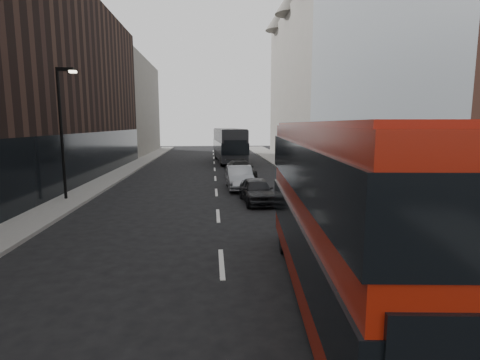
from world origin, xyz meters
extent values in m
cube|color=slate|center=(7.50, 25.00, 0.07)|extent=(3.00, 80.00, 0.15)
cube|color=slate|center=(-8.00, 25.00, 0.07)|extent=(2.00, 80.00, 0.15)
cube|color=#9DA2A8|center=(11.50, 21.00, 10.00)|extent=(5.00, 22.00, 20.00)
cube|color=silver|center=(9.15, 21.00, 1.90)|extent=(0.35, 21.00, 3.80)
cube|color=#69655D|center=(11.50, 44.00, 9.00)|extent=(5.00, 24.00, 18.00)
cone|color=#69655D|center=(9.50, 52.00, 19.50)|extent=(4.00, 4.00, 3.00)
cube|color=black|center=(-11.50, 30.00, 7.00)|extent=(5.00, 24.00, 14.00)
cube|color=#69655D|center=(-11.50, 52.00, 6.50)|extent=(5.00, 20.00, 13.00)
cylinder|color=black|center=(-8.30, 18.00, 3.65)|extent=(0.16, 0.16, 7.00)
cube|color=black|center=(-7.90, 18.00, 7.05)|extent=(0.90, 0.15, 0.18)
cube|color=#FFF2CC|center=(-7.50, 18.00, 6.93)|extent=(0.35, 0.22, 0.12)
cube|color=maroon|center=(2.82, 5.39, 2.27)|extent=(3.30, 10.58, 3.79)
cube|color=black|center=(2.82, 5.39, 1.66)|extent=(3.43, 10.64, 1.04)
cube|color=black|center=(2.82, 5.39, 3.27)|extent=(3.43, 10.64, 1.04)
cube|color=black|center=(3.30, 10.60, 1.80)|extent=(2.01, 0.26, 1.33)
cube|color=maroon|center=(2.82, 5.39, 4.19)|extent=(3.17, 10.16, 0.12)
cylinder|color=black|center=(2.09, 8.80, 0.47)|extent=(0.37, 0.97, 0.95)
cylinder|color=black|center=(4.15, 8.61, 0.47)|extent=(0.37, 0.97, 0.95)
cube|color=black|center=(1.66, 38.39, 2.01)|extent=(3.27, 11.50, 3.20)
cube|color=black|center=(1.66, 38.39, 1.81)|extent=(3.39, 11.55, 1.14)
cube|color=black|center=(2.00, 32.69, 1.96)|extent=(2.20, 0.21, 1.45)
cube|color=black|center=(1.31, 44.09, 1.96)|extent=(2.20, 0.21, 1.45)
cube|color=black|center=(1.66, 38.39, 3.65)|extent=(3.14, 11.04, 0.12)
cylinder|color=black|center=(0.30, 41.95, 0.52)|extent=(0.37, 1.05, 1.03)
cylinder|color=black|center=(2.57, 42.09, 0.52)|extent=(0.37, 1.05, 1.03)
cylinder|color=black|center=(0.74, 34.69, 0.52)|extent=(0.37, 1.05, 1.03)
cylinder|color=black|center=(3.01, 34.83, 0.52)|extent=(0.37, 1.05, 1.03)
imported|color=black|center=(2.14, 16.81, 0.67)|extent=(1.82, 4.01, 1.33)
imported|color=gray|center=(1.53, 21.27, 0.74)|extent=(1.68, 4.56, 1.49)
imported|color=black|center=(1.96, 26.17, 0.68)|extent=(2.45, 4.89, 1.36)
camera|label=1|loc=(-0.26, -2.88, 4.21)|focal=28.00mm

